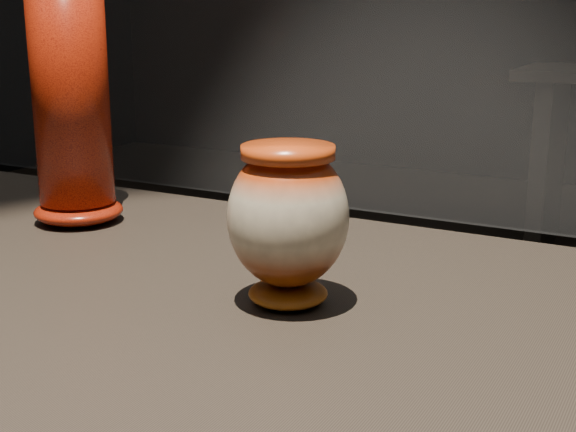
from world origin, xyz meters
name	(u,v)px	position (x,y,z in m)	size (l,w,h in m)	color
main_vase	(288,219)	(0.18, 0.06, 0.99)	(0.15, 0.15, 0.16)	#692809
tall_vase	(70,87)	(-0.22, 0.20, 1.09)	(0.14, 0.14, 0.38)	#A8240B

